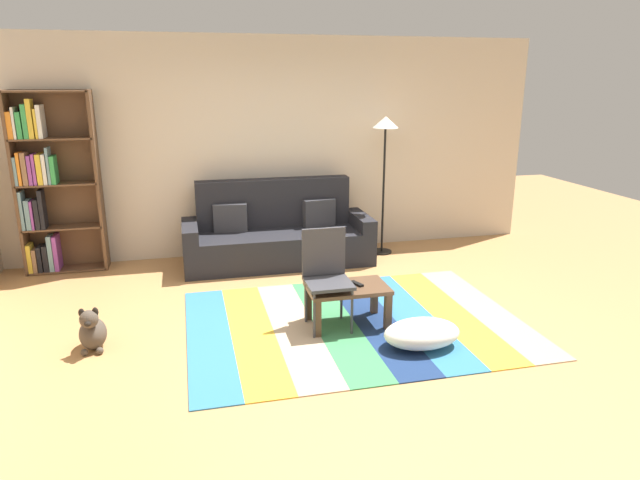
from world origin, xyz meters
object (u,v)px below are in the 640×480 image
Objects in this scene: couch at (277,236)px; tv_remote at (357,284)px; pouf at (422,333)px; standing_lamp at (385,140)px; bookshelf at (48,185)px; coffee_table at (347,293)px; dog at (92,331)px; folding_chair at (326,270)px.

tv_remote is at bearing -78.30° from couch.
pouf is 3.00m from standing_lamp.
couch is 1.09× the size of bookshelf.
tv_remote is at bearing -115.71° from standing_lamp.
standing_lamp is (1.38, 0.05, 1.12)m from couch.
standing_lamp reaches higher than tv_remote.
tv_remote is at bearing 9.18° from coffee_table.
couch is 2.01m from coffee_table.
bookshelf reaches higher than standing_lamp.
dog reaches higher than coffee_table.
pouf is 0.73× the size of folding_chair.
couch reaches higher than tv_remote.
couch is 1.30× the size of standing_lamp.
pouf is at bearing -13.07° from dog.
coffee_table is at bearing -117.63° from standing_lamp.
folding_chair is (-1.25, -1.99, -0.92)m from standing_lamp.
couch is 15.07× the size of tv_remote.
coffee_table is 1.11× the size of pouf.
folding_chair is (-0.19, 0.05, 0.23)m from coffee_table.
bookshelf reaches higher than coffee_table.
standing_lamp reaches higher than coffee_table.
tv_remote is at bearing 123.09° from pouf.
folding_chair is at bearing 151.74° from tv_remote.
folding_chair reaches higher than pouf.
standing_lamp reaches higher than pouf.
dog is 2.31m from tv_remote.
folding_chair is (2.70, -2.22, -0.49)m from bookshelf.
couch is 2.51× the size of folding_chair.
dog is 2.05m from folding_chair.
bookshelf reaches higher than tv_remote.
dog is (-1.89, -1.94, -0.18)m from couch.
coffee_table is 0.30m from folding_chair.
couch is at bearing -177.74° from standing_lamp.
coffee_table is 0.81× the size of folding_chair.
pouf is 1.66× the size of dog.
coffee_table is (2.88, -2.26, -0.71)m from bookshelf.
standing_lamp is (3.95, -0.23, 0.43)m from bookshelf.
bookshelf is at bearing 173.75° from couch.
couch is 1.95m from folding_chair.
standing_lamp is (3.27, 2.00, 1.30)m from dog.
folding_chair is at bearing 0.17° from dog.
pouf is at bearing -72.73° from couch.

